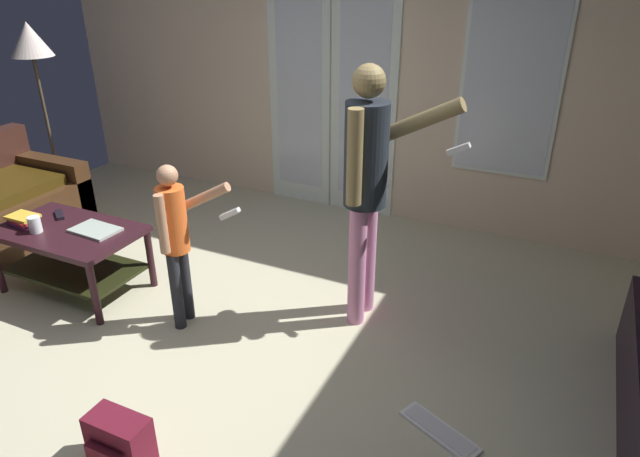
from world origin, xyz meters
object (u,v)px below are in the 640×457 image
person_child (176,233)px  backpack (119,442)px  person_adult (368,176)px  cup_near_edge (35,225)px  loose_keyboard (439,431)px  floor_lamp (31,47)px  coffee_table (71,246)px  book_stack (23,220)px  laptop_closed (95,230)px  tv_remote_black (59,215)px

person_child → backpack: (0.45, -1.08, -0.53)m
person_adult → backpack: (-0.58, -1.66, -0.87)m
person_child → cup_near_edge: size_ratio=9.66×
person_child → loose_keyboard: 1.91m
floor_lamp → cup_near_edge: 2.10m
coffee_table → floor_lamp: (-1.49, 1.20, 1.12)m
person_child → backpack: person_child is taller
loose_keyboard → book_stack: size_ratio=1.95×
cup_near_edge → floor_lamp: bearing=135.2°
backpack → cup_near_edge: cup_near_edge is taller
coffee_table → laptop_closed: laptop_closed is taller
backpack → laptop_closed: (-1.22, 1.14, 0.36)m
coffee_table → book_stack: 0.39m
coffee_table → cup_near_edge: cup_near_edge is taller
backpack → floor_lamp: bearing=141.9°
person_child → laptop_closed: person_child is taller
floor_lamp → cup_near_edge: bearing=-44.8°
floor_lamp → book_stack: size_ratio=7.26×
coffee_table → person_adult: size_ratio=0.60×
laptop_closed → cup_near_edge: (-0.36, -0.19, 0.05)m
book_stack → person_child: bearing=3.0°
laptop_closed → book_stack: (-0.54, -0.13, 0.03)m
person_child → book_stack: (-1.31, -0.07, -0.14)m
backpack → cup_near_edge: (-1.58, 0.96, 0.41)m
floor_lamp → loose_keyboard: size_ratio=3.72×
coffee_table → person_child: bearing=-0.3°
person_child → book_stack: size_ratio=4.73×
floor_lamp → coffee_table: bearing=-38.8°
person_adult → floor_lamp: (-3.50, 0.62, 0.47)m
book_stack → coffee_table: bearing=12.2°
person_child → book_stack: 1.32m
coffee_table → book_stack: (-0.34, -0.07, 0.17)m
backpack → cup_near_edge: size_ratio=2.65×
coffee_table → cup_near_edge: bearing=-140.3°
coffee_table → person_adult: person_adult is taller
coffee_table → book_stack: book_stack is taller
laptop_closed → book_stack: size_ratio=1.39×
person_adult → person_child: bearing=-150.5°
coffee_table → laptop_closed: (0.20, 0.06, 0.14)m
book_stack → tv_remote_black: bearing=61.1°
cup_near_edge → loose_keyboard: bearing=-2.3°
coffee_table → tv_remote_black: bearing=148.9°
coffee_table → cup_near_edge: 0.27m
loose_keyboard → book_stack: bearing=176.8°
laptop_closed → cup_near_edge: cup_near_edge is taller
cup_near_edge → coffee_table: bearing=39.7°
laptop_closed → cup_near_edge: size_ratio=2.84×
person_child → coffee_table: bearing=179.7°
laptop_closed → tv_remote_black: (-0.43, 0.08, 0.00)m
loose_keyboard → tv_remote_black: tv_remote_black is taller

